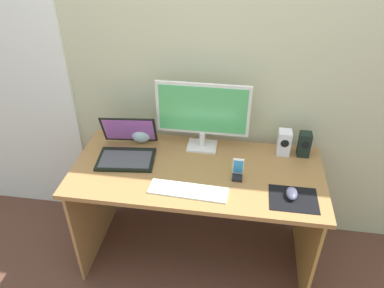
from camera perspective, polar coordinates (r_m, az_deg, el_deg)
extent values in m
plane|color=brown|center=(2.64, 0.64, -16.46)|extent=(8.00, 8.00, 0.00)
cube|color=#BFBE99|center=(2.21, 2.30, 13.10)|extent=(6.00, 0.04, 2.50)
cube|color=white|center=(2.72, -26.00, 8.28)|extent=(0.82, 0.02, 2.02)
cube|color=#9E6E3F|center=(2.14, 0.76, -4.24)|extent=(1.44, 0.66, 0.03)
cube|color=#A37442|center=(2.54, -14.88, -9.14)|extent=(0.02, 0.62, 0.70)
cube|color=#A07538|center=(2.42, 17.25, -12.33)|extent=(0.02, 0.62, 0.70)
cube|color=silver|center=(2.31, 1.65, -0.32)|extent=(0.18, 0.14, 0.01)
cylinder|color=silver|center=(2.28, 1.68, 0.76)|extent=(0.04, 0.04, 0.09)
cube|color=silver|center=(2.18, 1.77, 5.36)|extent=(0.55, 0.02, 0.33)
cube|color=#4CB266|center=(2.17, 1.73, 5.23)|extent=(0.52, 0.00, 0.29)
cube|color=black|center=(2.30, 16.85, -0.03)|extent=(0.07, 0.07, 0.15)
cylinder|color=black|center=(2.26, 17.01, -0.16)|extent=(0.04, 0.00, 0.04)
cube|color=white|center=(2.29, 13.93, 0.25)|extent=(0.08, 0.08, 0.16)
cylinder|color=black|center=(2.24, 14.05, 0.06)|extent=(0.05, 0.00, 0.05)
cube|color=black|center=(2.23, -10.07, -2.33)|extent=(0.35, 0.26, 0.02)
cube|color=#47474C|center=(2.22, -10.15, -2.31)|extent=(0.31, 0.20, 0.00)
cube|color=black|center=(2.29, -9.62, 2.18)|extent=(0.34, 0.12, 0.21)
cube|color=#A559BF|center=(2.29, -9.65, 2.16)|extent=(0.31, 0.11, 0.18)
sphere|color=silver|center=(2.36, -7.75, 1.89)|extent=(0.14, 0.14, 0.14)
cube|color=white|center=(1.98, -0.59, -7.17)|extent=(0.43, 0.14, 0.01)
cube|color=black|center=(2.01, 15.29, -8.13)|extent=(0.25, 0.20, 0.00)
ellipsoid|color=#424258|center=(2.01, 15.05, -7.33)|extent=(0.06, 0.10, 0.04)
cube|color=black|center=(2.07, 6.94, -5.14)|extent=(0.06, 0.05, 0.02)
cube|color=white|center=(2.04, 7.09, -3.42)|extent=(0.06, 0.04, 0.12)
cube|color=#338CD8|center=(2.04, 7.09, -3.48)|extent=(0.05, 0.03, 0.10)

